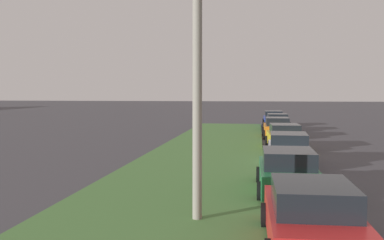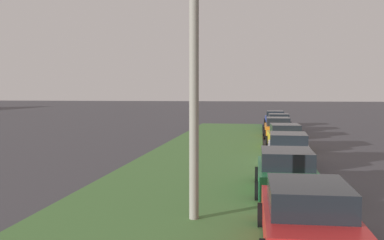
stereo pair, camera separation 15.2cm
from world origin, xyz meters
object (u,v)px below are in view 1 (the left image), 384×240
Objects in this scene: parked_car_red at (312,217)px; parked_car_white at (288,149)px; parked_car_green at (288,172)px; parked_car_blue at (273,119)px; parked_car_black at (277,123)px; parked_car_yellow at (284,137)px; parked_car_orange at (277,128)px; streetlight at (211,49)px.

parked_car_white is at bearing -2.39° from parked_car_red.
parked_car_green is at bearing 0.48° from parked_car_red.
parked_car_white and parked_car_blue have the same top height.
parked_car_red and parked_car_blue have the same top height.
parked_car_green is 24.06m from parked_car_black.
parked_car_yellow is at bearing 0.09° from parked_car_white.
parked_car_yellow is (5.77, -0.13, 0.00)m from parked_car_white.
parked_car_green is at bearing 174.68° from parked_car_yellow.
parked_car_white is (11.29, -0.24, 0.00)m from parked_car_red.
parked_car_orange is 0.58× the size of streetlight.
parked_car_green and parked_car_white have the same top height.
parked_car_orange and parked_car_black have the same top height.
parked_car_red is 1.00× the size of parked_car_white.
parked_car_red is at bearing 176.01° from parked_car_yellow.
parked_car_white and parked_car_yellow have the same top height.
parked_car_green and parked_car_yellow have the same top height.
parked_car_black is at bearing -179.20° from parked_car_blue.
parked_car_white is 18.11m from parked_car_black.
parked_car_yellow is (11.71, -0.53, 0.00)m from parked_car_green.
parked_car_yellow is at bearing 179.49° from parked_car_blue.
parked_car_orange is 1.00× the size of parked_car_blue.
parked_car_orange is (18.49, -0.37, 0.00)m from parked_car_green.
parked_car_white and parked_car_black have the same top height.
parked_car_orange is at bearing 175.82° from parked_car_black.
parked_car_blue is (29.62, -0.46, 0.00)m from parked_car_green.
parked_car_yellow and parked_car_blue have the same top height.
parked_car_orange is at bearing -1.68° from parked_car_red.
streetlight is (-33.40, 2.60, 3.67)m from parked_car_blue.
parked_car_green is 1.00× the size of parked_car_orange.
parked_car_black and parked_car_blue have the same top height.
parked_car_yellow is (17.06, -0.37, 0.00)m from parked_car_red.
streetlight is at bearing 172.70° from parked_car_black.
parked_car_black is 28.21m from streetlight.
parked_car_red and parked_car_yellow have the same top height.
parked_car_yellow is 1.01× the size of parked_car_orange.
parked_car_black is (12.34, -0.08, 0.00)m from parked_car_yellow.
parked_car_black is at bearing -2.10° from parked_car_green.
parked_car_red and parked_car_green have the same top height.
parked_car_white is 5.77m from parked_car_yellow.
parked_car_green and parked_car_orange have the same top height.
parked_car_white is 1.00× the size of parked_car_black.
parked_car_red is 23.84m from parked_car_orange.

